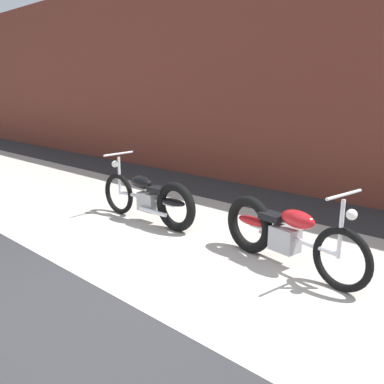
# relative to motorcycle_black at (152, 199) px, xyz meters

# --- Properties ---
(ground_plane) EXTENTS (80.00, 80.00, 0.00)m
(ground_plane) POSITION_rel_motorcycle_black_xyz_m (1.65, -1.79, -0.40)
(ground_plane) COLOR #2D2D30
(sidewalk_slab) EXTENTS (36.00, 3.50, 0.01)m
(sidewalk_slab) POSITION_rel_motorcycle_black_xyz_m (1.65, -0.04, -0.40)
(sidewalk_slab) COLOR #B2ADA3
(sidewalk_slab) RESTS_ON ground
(brick_building_wall) EXTENTS (36.00, 0.50, 4.78)m
(brick_building_wall) POSITION_rel_motorcycle_black_xyz_m (1.65, 3.41, 1.99)
(brick_building_wall) COLOR brown
(brick_building_wall) RESTS_ON ground
(motorcycle_black) EXTENTS (2.01, 0.58, 1.03)m
(motorcycle_black) POSITION_rel_motorcycle_black_xyz_m (0.00, 0.00, 0.00)
(motorcycle_black) COLOR black
(motorcycle_black) RESTS_ON ground
(motorcycle_red) EXTENTS (2.00, 0.66, 1.03)m
(motorcycle_red) POSITION_rel_motorcycle_black_xyz_m (2.22, 0.00, 0.00)
(motorcycle_red) COLOR black
(motorcycle_red) RESTS_ON ground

